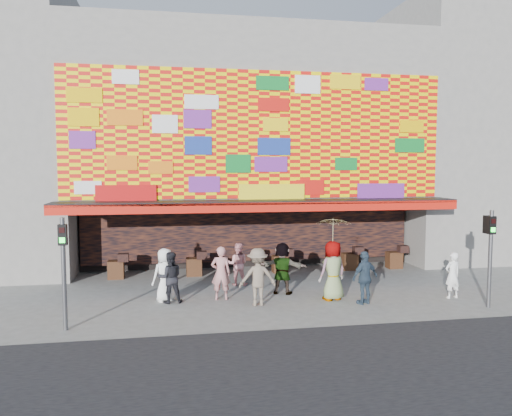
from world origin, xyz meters
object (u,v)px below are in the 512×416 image
object	(u,v)px
ped_e	(365,278)
parasol	(333,233)
ped_c	(170,277)
ped_d	(258,277)
ped_i	(238,264)
ped_a	(165,275)
ped_h	(453,275)
signal_left	(63,261)
signal_right	(490,248)
ped_f	(282,268)
ped_b	(221,273)
ped_g	(333,271)

from	to	relation	value
ped_e	parasol	size ratio (longest dim) A/B	0.87
ped_c	ped_d	distance (m)	2.80
ped_e	ped_i	bearing A→B (deg)	-62.16
ped_a	ped_h	xyz separation A→B (m)	(9.31, -1.28, -0.09)
signal_left	ped_e	world-z (taller)	signal_left
ped_i	signal_right	bearing A→B (deg)	164.09
signal_left	ped_d	xyz separation A→B (m)	(5.44, 1.47, -0.96)
ped_i	ped_c	bearing A→B (deg)	53.66
ped_i	ped_f	bearing A→B (deg)	145.57
signal_left	parasol	world-z (taller)	signal_left
ped_f	signal_left	bearing A→B (deg)	46.52
signal_left	ped_c	world-z (taller)	signal_left
signal_right	ped_e	xyz separation A→B (m)	(-3.61, 1.04, -1.02)
parasol	ped_c	bearing A→B (deg)	173.81
signal_left	ped_e	distance (m)	8.91
ped_f	ped_d	bearing A→B (deg)	73.02
ped_b	ped_i	world-z (taller)	ped_b
signal_left	ped_i	bearing A→B (deg)	39.10
ped_d	ped_a	bearing A→B (deg)	-20.75
signal_right	parasol	xyz separation A→B (m)	(-4.45, 1.66, 0.33)
ped_c	ped_g	size ratio (longest dim) A/B	0.85
ped_a	ped_h	size ratio (longest dim) A/B	1.12
signal_right	ped_h	size ratio (longest dim) A/B	1.96
ped_e	ped_g	distance (m)	1.06
ped_a	ped_i	world-z (taller)	ped_a
ped_a	ped_d	size ratio (longest dim) A/B	0.96
ped_e	ped_f	world-z (taller)	ped_f
signal_right	ped_d	xyz separation A→B (m)	(-6.96, 1.47, -0.96)
ped_g	parasol	bearing A→B (deg)	162.62
signal_right	ped_g	world-z (taller)	signal_right
ped_g	ped_i	world-z (taller)	ped_g
ped_d	parasol	world-z (taller)	parasol
ped_h	ped_a	bearing A→B (deg)	-16.20
ped_f	ped_g	xyz separation A→B (m)	(1.43, -1.05, 0.08)
signal_right	ped_b	size ratio (longest dim) A/B	1.71
ped_g	signal_left	bearing A→B (deg)	-5.58
signal_left	parasol	xyz separation A→B (m)	(7.95, 1.66, 0.33)
ped_d	ped_i	world-z (taller)	ped_d
ped_b	ped_c	size ratio (longest dim) A/B	1.07
signal_right	ped_b	xyz separation A→B (m)	(-8.02, 2.33, -0.98)
signal_right	ped_h	distance (m)	1.69
ped_d	ped_h	bearing A→B (deg)	176.08
signal_left	ped_g	xyz separation A→B (m)	(7.95, 1.66, -0.90)
ped_f	ped_i	bearing A→B (deg)	-24.98
ped_a	ped_b	distance (m)	1.79
signal_right	ped_g	bearing A→B (deg)	159.53
signal_left	ped_c	bearing A→B (deg)	39.03
ped_i	parasol	xyz separation A→B (m)	(2.75, -2.56, 1.42)
ped_d	ped_g	world-z (taller)	ped_g
ped_c	ped_g	xyz separation A→B (m)	(5.20, -0.56, 0.15)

